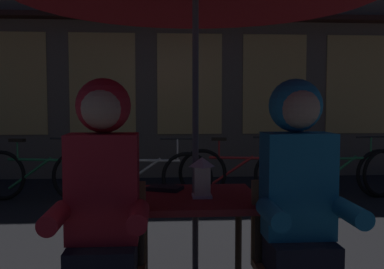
# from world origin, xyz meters

# --- Properties ---
(cafe_table) EXTENTS (0.72, 0.72, 0.74)m
(cafe_table) POSITION_xyz_m (0.00, 0.00, 0.64)
(cafe_table) COLOR maroon
(cafe_table) RESTS_ON ground_plane
(lantern) EXTENTS (0.11, 0.11, 0.23)m
(lantern) POSITION_xyz_m (0.03, -0.05, 0.86)
(lantern) COLOR white
(lantern) RESTS_ON cafe_table
(chair_left) EXTENTS (0.40, 0.40, 0.87)m
(chair_left) POSITION_xyz_m (-0.48, -0.37, 0.49)
(chair_left) COLOR olive
(chair_left) RESTS_ON ground_plane
(chair_right) EXTENTS (0.40, 0.40, 0.87)m
(chair_right) POSITION_xyz_m (0.48, -0.37, 0.49)
(chair_right) COLOR olive
(chair_right) RESTS_ON ground_plane
(person_left_hooded) EXTENTS (0.45, 0.56, 1.40)m
(person_left_hooded) POSITION_xyz_m (-0.48, -0.43, 0.85)
(person_left_hooded) COLOR black
(person_left_hooded) RESTS_ON ground_plane
(person_right_hooded) EXTENTS (0.45, 0.56, 1.40)m
(person_right_hooded) POSITION_xyz_m (0.48, -0.43, 0.85)
(person_right_hooded) COLOR black
(person_right_hooded) RESTS_ON ground_plane
(bicycle_second) EXTENTS (1.66, 0.39, 0.84)m
(bicycle_second) POSITION_xyz_m (-1.79, 3.33, 0.35)
(bicycle_second) COLOR black
(bicycle_second) RESTS_ON ground_plane
(bicycle_third) EXTENTS (1.67, 0.28, 0.84)m
(bicycle_third) POSITION_xyz_m (-0.37, 3.16, 0.35)
(bicycle_third) COLOR black
(bicycle_third) RESTS_ON ground_plane
(bicycle_fourth) EXTENTS (1.66, 0.38, 0.84)m
(bicycle_fourth) POSITION_xyz_m (0.86, 3.35, 0.35)
(bicycle_fourth) COLOR black
(bicycle_fourth) RESTS_ON ground_plane
(bicycle_fifth) EXTENTS (1.67, 0.28, 0.84)m
(bicycle_fifth) POSITION_xyz_m (2.22, 3.18, 0.35)
(bicycle_fifth) COLOR black
(bicycle_fifth) RESTS_ON ground_plane
(book) EXTENTS (0.24, 0.21, 0.02)m
(book) POSITION_xyz_m (-0.17, 0.18, 0.75)
(book) COLOR black
(book) RESTS_ON cafe_table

